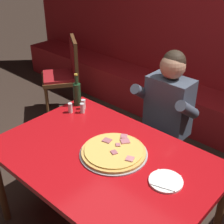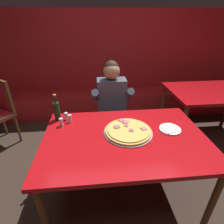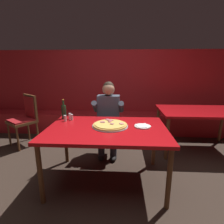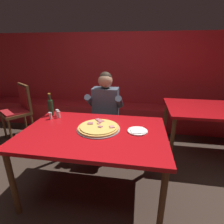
{
  "view_description": "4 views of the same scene",
  "coord_description": "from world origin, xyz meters",
  "px_view_note": "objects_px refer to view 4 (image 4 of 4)",
  "views": [
    {
      "loc": [
        1.18,
        -1.22,
        2.07
      ],
      "look_at": [
        -0.15,
        0.25,
        0.94
      ],
      "focal_mm": 50.0,
      "sensor_mm": 36.0,
      "label": 1
    },
    {
      "loc": [
        -0.25,
        -1.31,
        1.73
      ],
      "look_at": [
        -0.09,
        0.27,
        0.88
      ],
      "focal_mm": 28.0,
      "sensor_mm": 36.0,
      "label": 2
    },
    {
      "loc": [
        0.19,
        -2.09,
        1.51
      ],
      "look_at": [
        0.05,
        0.34,
        0.88
      ],
      "focal_mm": 28.0,
      "sensor_mm": 36.0,
      "label": 3
    },
    {
      "loc": [
        0.46,
        -1.61,
        1.59
      ],
      "look_at": [
        0.18,
        0.12,
        0.94
      ],
      "focal_mm": 28.0,
      "sensor_mm": 36.0,
      "label": 4
    }
  ],
  "objects_px": {
    "main_dining_table": "(94,137)",
    "beer_bottle": "(51,107)",
    "pizza": "(99,128)",
    "shaker_black_pepper": "(59,115)",
    "plate_white_paper": "(138,131)",
    "shaker_oregano": "(50,116)",
    "shaker_red_pepper_flakes": "(57,113)",
    "background_dining_table": "(215,113)",
    "diner_seated_blue_shirt": "(105,111)",
    "dining_chair_side_aisle": "(20,107)"
  },
  "relations": [
    {
      "from": "main_dining_table",
      "to": "shaker_black_pepper",
      "type": "relative_size",
      "value": 17.61
    },
    {
      "from": "pizza",
      "to": "beer_bottle",
      "type": "distance_m",
      "value": 0.78
    },
    {
      "from": "beer_bottle",
      "to": "main_dining_table",
      "type": "bearing_deg",
      "value": -29.18
    },
    {
      "from": "diner_seated_blue_shirt",
      "to": "background_dining_table",
      "type": "distance_m",
      "value": 1.64
    },
    {
      "from": "pizza",
      "to": "shaker_red_pepper_flakes",
      "type": "height_order",
      "value": "shaker_red_pepper_flakes"
    },
    {
      "from": "main_dining_table",
      "to": "shaker_red_pepper_flakes",
      "type": "xyz_separation_m",
      "value": [
        -0.58,
        0.36,
        0.11
      ]
    },
    {
      "from": "beer_bottle",
      "to": "background_dining_table",
      "type": "xyz_separation_m",
      "value": [
        2.25,
        0.65,
        -0.19
      ]
    },
    {
      "from": "dining_chair_side_aisle",
      "to": "background_dining_table",
      "type": "distance_m",
      "value": 3.28
    },
    {
      "from": "main_dining_table",
      "to": "beer_bottle",
      "type": "height_order",
      "value": "beer_bottle"
    },
    {
      "from": "shaker_oregano",
      "to": "background_dining_table",
      "type": "distance_m",
      "value": 2.33
    },
    {
      "from": "pizza",
      "to": "beer_bottle",
      "type": "relative_size",
      "value": 1.6
    },
    {
      "from": "plate_white_paper",
      "to": "beer_bottle",
      "type": "relative_size",
      "value": 0.72
    },
    {
      "from": "plate_white_paper",
      "to": "background_dining_table",
      "type": "bearing_deg",
      "value": 40.79
    },
    {
      "from": "pizza",
      "to": "shaker_red_pepper_flakes",
      "type": "xyz_separation_m",
      "value": [
        -0.62,
        0.3,
        0.02
      ]
    },
    {
      "from": "diner_seated_blue_shirt",
      "to": "dining_chair_side_aisle",
      "type": "xyz_separation_m",
      "value": [
        -1.65,
        0.32,
        -0.13
      ]
    },
    {
      "from": "main_dining_table",
      "to": "plate_white_paper",
      "type": "bearing_deg",
      "value": 7.8
    },
    {
      "from": "shaker_oregano",
      "to": "plate_white_paper",
      "type": "bearing_deg",
      "value": -9.42
    },
    {
      "from": "main_dining_table",
      "to": "pizza",
      "type": "xyz_separation_m",
      "value": [
        0.04,
        0.06,
        0.09
      ]
    },
    {
      "from": "main_dining_table",
      "to": "pizza",
      "type": "height_order",
      "value": "pizza"
    },
    {
      "from": "beer_bottle",
      "to": "shaker_oregano",
      "type": "distance_m",
      "value": 0.16
    },
    {
      "from": "plate_white_paper",
      "to": "background_dining_table",
      "type": "distance_m",
      "value": 1.48
    },
    {
      "from": "dining_chair_side_aisle",
      "to": "background_dining_table",
      "type": "height_order",
      "value": "dining_chair_side_aisle"
    },
    {
      "from": "beer_bottle",
      "to": "background_dining_table",
      "type": "relative_size",
      "value": 0.21
    },
    {
      "from": "shaker_red_pepper_flakes",
      "to": "pizza",
      "type": "bearing_deg",
      "value": -25.95
    },
    {
      "from": "shaker_red_pepper_flakes",
      "to": "shaker_black_pepper",
      "type": "xyz_separation_m",
      "value": [
        0.04,
        -0.05,
        0.0
      ]
    },
    {
      "from": "pizza",
      "to": "shaker_oregano",
      "type": "bearing_deg",
      "value": 164.33
    },
    {
      "from": "shaker_oregano",
      "to": "diner_seated_blue_shirt",
      "type": "bearing_deg",
      "value": 43.2
    },
    {
      "from": "pizza",
      "to": "shaker_black_pepper",
      "type": "distance_m",
      "value": 0.63
    },
    {
      "from": "shaker_black_pepper",
      "to": "main_dining_table",
      "type": "bearing_deg",
      "value": -29.74
    },
    {
      "from": "dining_chair_side_aisle",
      "to": "pizza",
      "type": "bearing_deg",
      "value": -30.84
    },
    {
      "from": "shaker_oregano",
      "to": "shaker_black_pepper",
      "type": "bearing_deg",
      "value": 39.86
    },
    {
      "from": "shaker_black_pepper",
      "to": "dining_chair_side_aisle",
      "type": "xyz_separation_m",
      "value": [
        -1.16,
        0.79,
        -0.22
      ]
    },
    {
      "from": "beer_bottle",
      "to": "shaker_red_pepper_flakes",
      "type": "xyz_separation_m",
      "value": [
        0.09,
        -0.02,
        -0.07
      ]
    },
    {
      "from": "diner_seated_blue_shirt",
      "to": "shaker_black_pepper",
      "type": "bearing_deg",
      "value": -136.31
    },
    {
      "from": "main_dining_table",
      "to": "background_dining_table",
      "type": "distance_m",
      "value": 1.88
    },
    {
      "from": "plate_white_paper",
      "to": "background_dining_table",
      "type": "xyz_separation_m",
      "value": [
        1.12,
        0.97,
        -0.09
      ]
    },
    {
      "from": "shaker_red_pepper_flakes",
      "to": "background_dining_table",
      "type": "height_order",
      "value": "shaker_red_pepper_flakes"
    },
    {
      "from": "shaker_black_pepper",
      "to": "shaker_oregano",
      "type": "xyz_separation_m",
      "value": [
        -0.08,
        -0.07,
        0.0
      ]
    },
    {
      "from": "plate_white_paper",
      "to": "beer_bottle",
      "type": "height_order",
      "value": "beer_bottle"
    },
    {
      "from": "beer_bottle",
      "to": "dining_chair_side_aisle",
      "type": "xyz_separation_m",
      "value": [
        -1.02,
        0.72,
        -0.29
      ]
    },
    {
      "from": "main_dining_table",
      "to": "beer_bottle",
      "type": "relative_size",
      "value": 5.19
    },
    {
      "from": "plate_white_paper",
      "to": "shaker_oregano",
      "type": "relative_size",
      "value": 2.44
    },
    {
      "from": "pizza",
      "to": "shaker_black_pepper",
      "type": "bearing_deg",
      "value": 156.66
    },
    {
      "from": "shaker_black_pepper",
      "to": "background_dining_table",
      "type": "height_order",
      "value": "shaker_black_pepper"
    },
    {
      "from": "plate_white_paper",
      "to": "shaker_oregano",
      "type": "xyz_separation_m",
      "value": [
        -1.07,
        0.18,
        0.03
      ]
    },
    {
      "from": "shaker_oregano",
      "to": "background_dining_table",
      "type": "xyz_separation_m",
      "value": [
        2.19,
        0.79,
        -0.12
      ]
    },
    {
      "from": "pizza",
      "to": "shaker_black_pepper",
      "type": "relative_size",
      "value": 5.43
    },
    {
      "from": "main_dining_table",
      "to": "dining_chair_side_aisle",
      "type": "relative_size",
      "value": 1.53
    },
    {
      "from": "beer_bottle",
      "to": "diner_seated_blue_shirt",
      "type": "xyz_separation_m",
      "value": [
        0.63,
        0.4,
        -0.17
      ]
    },
    {
      "from": "main_dining_table",
      "to": "dining_chair_side_aisle",
      "type": "bearing_deg",
      "value": 147.17
    }
  ]
}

